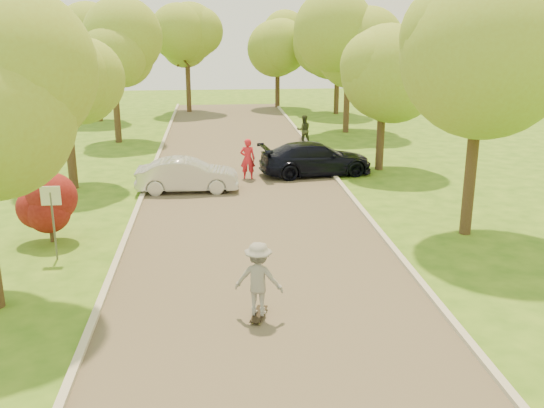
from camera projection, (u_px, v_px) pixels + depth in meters
name	position (u px, v px, depth m)	size (l,w,h in m)	color
ground	(270.00, 313.00, 14.20)	(100.00, 100.00, 0.00)	#346317
road	(249.00, 212.00, 21.82)	(8.00, 60.00, 0.01)	#4C4438
curb_left	(135.00, 214.00, 21.43)	(0.18, 60.00, 0.12)	#B2AD9E
curb_right	(360.00, 207.00, 22.18)	(0.18, 60.00, 0.12)	#B2AD9E
street_sign	(52.00, 207.00, 17.02)	(0.55, 0.06, 2.17)	#59595E
red_shrub	(49.00, 208.00, 18.54)	(1.70, 1.70, 1.95)	#382619
tree_l_midb	(68.00, 75.00, 23.68)	(4.30, 4.20, 6.62)	#382619
tree_l_far	(116.00, 43.00, 33.00)	(4.92, 4.80, 7.79)	#382619
tree_r_mida	(489.00, 58.00, 18.03)	(5.13, 5.00, 7.95)	#382619
tree_r_midb	(389.00, 62.00, 26.76)	(4.51, 4.40, 7.01)	#382619
tree_r_far	(353.00, 35.00, 36.08)	(5.33, 5.20, 8.34)	#382619
tree_bg_a	(97.00, 42.00, 40.45)	(5.12, 5.00, 7.72)	#382619
tree_bg_b	(341.00, 37.00, 43.88)	(5.12, 5.00, 7.95)	#382619
tree_bg_c	(190.00, 44.00, 44.91)	(4.92, 4.80, 7.33)	#382619
tree_bg_d	(280.00, 39.00, 47.38)	(5.12, 5.00, 7.72)	#382619
silver_sedan	(187.00, 175.00, 24.30)	(1.42, 4.08, 1.34)	silver
dark_sedan	(316.00, 159.00, 26.97)	(2.04, 5.03, 1.46)	black
longboard	(259.00, 314.00, 13.95)	(0.49, 0.92, 0.10)	black
skateboarder	(259.00, 279.00, 13.70)	(1.12, 0.64, 1.73)	gray
person_striped	(248.00, 159.00, 26.18)	(0.65, 0.43, 1.78)	red
person_olive	(304.00, 130.00, 33.68)	(0.80, 0.62, 1.64)	#2D3520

